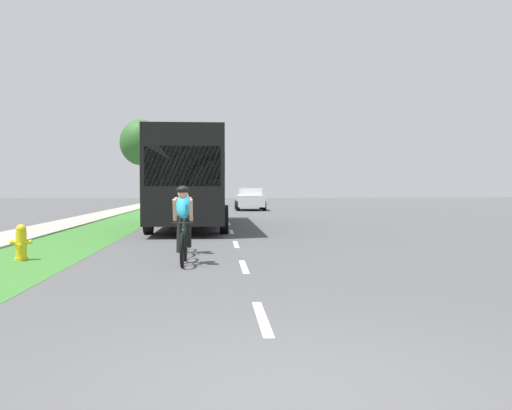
% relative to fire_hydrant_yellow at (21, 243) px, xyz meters
% --- Properties ---
extents(ground_plane, '(120.00, 120.00, 0.00)m').
position_rel_fire_hydrant_yellow_xyz_m(ground_plane, '(4.66, 11.93, -0.37)').
color(ground_plane, '#4C4C4F').
extents(grass_verge, '(2.55, 70.00, 0.01)m').
position_rel_fire_hydrant_yellow_xyz_m(grass_verge, '(0.00, 11.93, -0.37)').
color(grass_verge, '#38722D').
rests_on(grass_verge, ground_plane).
extents(sidewalk_concrete, '(1.82, 70.00, 0.10)m').
position_rel_fire_hydrant_yellow_xyz_m(sidewalk_concrete, '(-2.19, 11.93, -0.37)').
color(sidewalk_concrete, '#9E998E').
rests_on(sidewalk_concrete, ground_plane).
extents(lane_markings_center, '(0.12, 53.49, 0.01)m').
position_rel_fire_hydrant_yellow_xyz_m(lane_markings_center, '(4.66, 15.93, -0.37)').
color(lane_markings_center, white).
rests_on(lane_markings_center, ground_plane).
extents(fire_hydrant_yellow, '(0.44, 0.38, 0.76)m').
position_rel_fire_hydrant_yellow_xyz_m(fire_hydrant_yellow, '(0.00, 0.00, 0.00)').
color(fire_hydrant_yellow, yellow).
rests_on(fire_hydrant_yellow, ground_plane).
extents(cyclist_lead, '(0.42, 1.72, 1.58)m').
position_rel_fire_hydrant_yellow_xyz_m(cyclist_lead, '(3.47, -0.85, 0.44)').
color(cyclist_lead, black).
rests_on(cyclist_lead, ground_plane).
extents(cyclist_trailing, '(0.42, 1.72, 1.58)m').
position_rel_fire_hydrant_yellow_xyz_m(cyclist_trailing, '(3.38, 1.00, 0.44)').
color(cyclist_trailing, black).
rests_on(cyclist_trailing, ground_plane).
extents(bus_black, '(2.78, 11.60, 3.48)m').
position_rel_fire_hydrant_yellow_xyz_m(bus_black, '(3.14, 10.33, 1.61)').
color(bus_black, black).
rests_on(bus_black, ground_plane).
extents(sedan_white, '(1.98, 4.30, 1.52)m').
position_rel_fire_hydrant_yellow_xyz_m(sedan_white, '(6.45, 26.19, 0.40)').
color(sedan_white, silver).
rests_on(sedan_white, ground_plane).
extents(pickup_blue, '(2.22, 5.10, 1.64)m').
position_rel_fire_hydrant_yellow_xyz_m(pickup_blue, '(3.45, 35.91, 0.46)').
color(pickup_blue, '#23389E').
rests_on(pickup_blue, ground_plane).
extents(suv_dark_green, '(2.15, 4.70, 1.79)m').
position_rel_fire_hydrant_yellow_xyz_m(suv_dark_green, '(2.96, 45.38, 0.58)').
color(suv_dark_green, '#194C2D').
rests_on(suv_dark_green, ground_plane).
extents(street_tree_far, '(3.75, 3.75, 7.69)m').
position_rel_fire_hydrant_yellow_xyz_m(street_tree_far, '(-2.65, 39.25, 5.24)').
color(street_tree_far, brown).
rests_on(street_tree_far, ground_plane).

